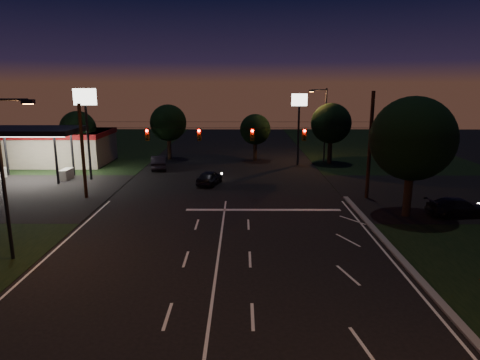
{
  "coord_description": "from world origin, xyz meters",
  "views": [
    {
      "loc": [
        1.35,
        -20.32,
        9.66
      ],
      "look_at": [
        1.21,
        8.8,
        3.0
      ],
      "focal_mm": 32.0,
      "sensor_mm": 36.0,
      "label": 1
    }
  ],
  "objects_px": {
    "utility_pole_right": "(366,198)",
    "tree_right_near": "(412,140)",
    "car_oncoming_b": "(159,162)",
    "car_cross": "(459,207)",
    "car_oncoming_a": "(210,177)"
  },
  "relations": [
    {
      "from": "utility_pole_right",
      "to": "car_cross",
      "type": "relative_size",
      "value": 1.9
    },
    {
      "from": "car_oncoming_a",
      "to": "car_cross",
      "type": "distance_m",
      "value": 21.61
    },
    {
      "from": "utility_pole_right",
      "to": "car_oncoming_b",
      "type": "distance_m",
      "value": 23.83
    },
    {
      "from": "utility_pole_right",
      "to": "tree_right_near",
      "type": "distance_m",
      "value": 7.61
    },
    {
      "from": "tree_right_near",
      "to": "car_cross",
      "type": "bearing_deg",
      "value": -2.47
    },
    {
      "from": "tree_right_near",
      "to": "car_cross",
      "type": "relative_size",
      "value": 1.85
    },
    {
      "from": "car_oncoming_a",
      "to": "car_oncoming_b",
      "type": "height_order",
      "value": "car_oncoming_b"
    },
    {
      "from": "tree_right_near",
      "to": "car_oncoming_a",
      "type": "xyz_separation_m",
      "value": [
        -15.32,
        9.86,
        -4.99
      ]
    },
    {
      "from": "utility_pole_right",
      "to": "tree_right_near",
      "type": "bearing_deg",
      "value": -72.47
    },
    {
      "from": "utility_pole_right",
      "to": "car_oncoming_a",
      "type": "xyz_separation_m",
      "value": [
        -13.79,
        5.03,
        0.69
      ]
    },
    {
      "from": "utility_pole_right",
      "to": "car_cross",
      "type": "distance_m",
      "value": 7.36
    },
    {
      "from": "car_oncoming_a",
      "to": "utility_pole_right",
      "type": "bearing_deg",
      "value": 175.3
    },
    {
      "from": "utility_pole_right",
      "to": "car_cross",
      "type": "xyz_separation_m",
      "value": [
        5.35,
        -5.0,
        0.69
      ]
    },
    {
      "from": "utility_pole_right",
      "to": "car_cross",
      "type": "height_order",
      "value": "utility_pole_right"
    },
    {
      "from": "car_oncoming_a",
      "to": "car_cross",
      "type": "relative_size",
      "value": 0.85
    }
  ]
}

